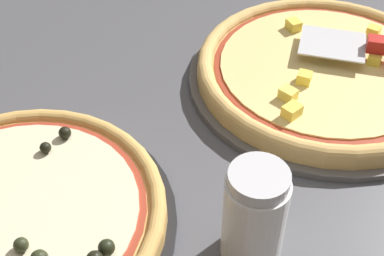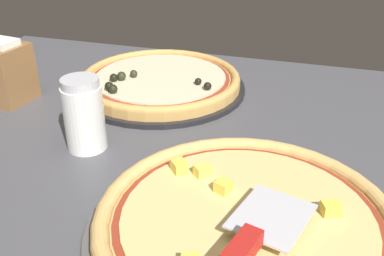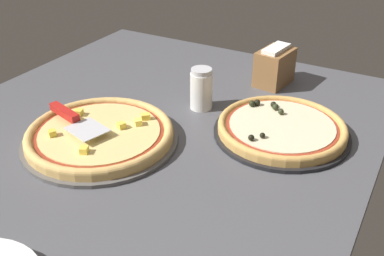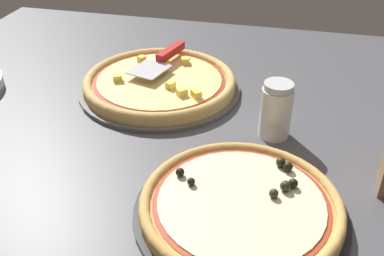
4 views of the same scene
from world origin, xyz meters
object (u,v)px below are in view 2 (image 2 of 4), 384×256
Objects in this scene: pizza_front at (247,221)px; serving_spatula at (242,252)px; pizza_back at (160,80)px; parmesan_shaker at (84,115)px.

serving_spatula is (0.94, -8.46, 3.03)cm from pizza_front.
pizza_back is 54.46cm from serving_spatula.
pizza_front is 3.07× the size of parmesan_shaker.
serving_spatula is 37.11cm from parmesan_shaker.
serving_spatula reaches higher than pizza_back.
serving_spatula is 1.73× the size of parmesan_shaker.
pizza_back is at bearing 123.41° from pizza_front.
pizza_back is (-25.69, 38.95, -0.03)cm from pizza_front.
serving_spatula is at bearing -83.62° from pizza_front.
pizza_front is 9.03cm from serving_spatula.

